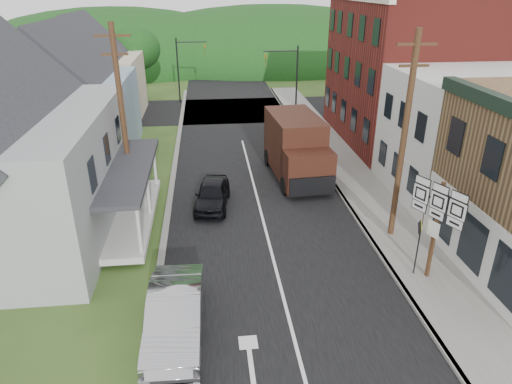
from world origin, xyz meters
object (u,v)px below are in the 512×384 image
object	(u,v)px
delivery_van	(296,148)
route_sign_cluster	(436,218)
dark_sedan	(212,194)
warning_sign	(419,240)
silver_sedan	(175,316)

from	to	relation	value
delivery_van	route_sign_cluster	world-z (taller)	route_sign_cluster
dark_sedan	warning_sign	distance (m)	10.48
dark_sedan	delivery_van	distance (m)	6.13
silver_sedan	warning_sign	size ratio (longest dim) A/B	2.05
silver_sedan	dark_sedan	bearing A→B (deg)	82.90
silver_sedan	route_sign_cluster	world-z (taller)	route_sign_cluster
silver_sedan	delivery_van	world-z (taller)	delivery_van
delivery_van	warning_sign	bearing A→B (deg)	-79.69
dark_sedan	route_sign_cluster	size ratio (longest dim) A/B	1.01
dark_sedan	warning_sign	size ratio (longest dim) A/B	1.67
dark_sedan	route_sign_cluster	xyz separation A→B (m)	(8.08, -7.31, 2.04)
warning_sign	route_sign_cluster	bearing A→B (deg)	-16.23
dark_sedan	warning_sign	bearing A→B (deg)	-35.07
silver_sedan	delivery_van	distance (m)	14.32
dark_sedan	silver_sedan	bearing A→B (deg)	-90.83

